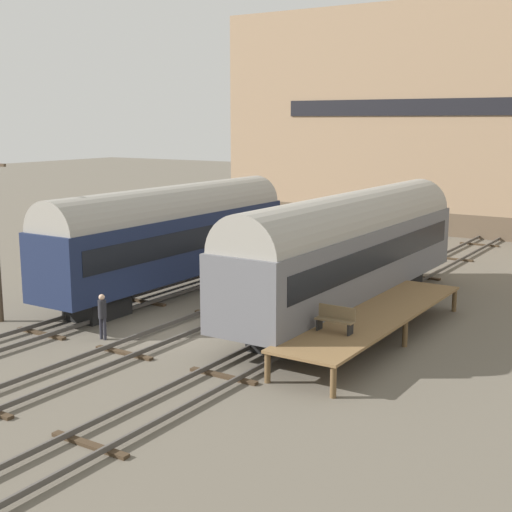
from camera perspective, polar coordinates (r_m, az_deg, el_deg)
name	(u,v)px	position (r m, az deg, el deg)	size (l,w,h in m)	color
ground_plane	(176,334)	(28.58, -6.39, -6.19)	(200.00, 200.00, 0.00)	#60594C
track_left	(96,314)	(31.41, -12.67, -4.56)	(2.60, 60.00, 0.26)	#4C4742
track_middle	(176,330)	(28.54, -6.39, -5.92)	(2.60, 60.00, 0.26)	#4C4742
track_right	(271,349)	(26.10, 1.21, -7.46)	(2.60, 60.00, 0.26)	#4C4742
train_car_grey	(350,245)	(31.00, 7.54, 0.84)	(3.09, 17.42, 5.31)	black
train_car_navy	(172,233)	(34.56, -6.76, 1.87)	(2.88, 15.63, 5.26)	black
station_platform	(376,316)	(27.54, 9.59, -4.74)	(2.65, 12.18, 1.10)	brown
bench	(336,318)	(24.88, 6.39, -4.97)	(1.40, 0.40, 0.91)	brown
person_worker	(102,312)	(27.99, -12.20, -4.42)	(0.32, 0.32, 1.80)	#282833
warehouse_building	(488,119)	(59.09, 18.04, 10.37)	(39.71, 12.91, 16.84)	brown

